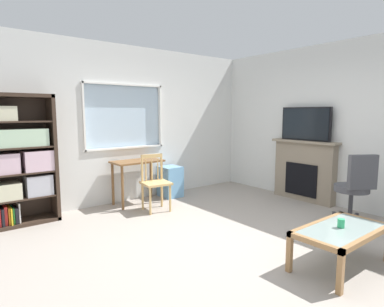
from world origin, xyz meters
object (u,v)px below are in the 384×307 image
Objects in this scene: wooden_chair at (155,182)px; fireplace at (304,170)px; bookshelf at (19,161)px; desk_under_window at (137,168)px; office_chair at (356,185)px; sippy_cup at (341,223)px; tv at (306,124)px; plastic_drawer_unit at (170,181)px; coffee_table at (341,233)px.

fireplace is at bearing -25.06° from wooden_chair.
bookshelf reaches higher than desk_under_window.
sippy_cup is (-1.45, -0.53, -0.10)m from office_chair.
desk_under_window is at bearing 94.13° from wooden_chair.
sippy_cup is (-1.93, -1.67, -0.92)m from tv.
fireplace is 0.83m from tv.
office_chair is (3.74, -2.89, -0.34)m from bookshelf.
office_chair is (-0.50, -1.14, 0.01)m from fireplace.
desk_under_window reaches higher than plastic_drawer_unit.
bookshelf is 4.60m from tv.
tv is 10.41× the size of sippy_cup.
fireplace reaches higher than sippy_cup.
plastic_drawer_unit is at bearing 39.84° from wooden_chair.
plastic_drawer_unit is (0.71, 0.05, -0.33)m from desk_under_window.
coffee_table is at bearing -81.29° from desk_under_window.
tv is at bearing -22.56° from bookshelf.
plastic_drawer_unit is (0.68, 0.56, -0.18)m from wooden_chair.
fireplace is (2.42, -1.13, 0.08)m from wooden_chair.
desk_under_window is (1.78, -0.11, -0.28)m from bookshelf.
bookshelf is 3.21× the size of plastic_drawer_unit.
fireplace is (1.75, -1.70, 0.26)m from plastic_drawer_unit.
bookshelf is at bearing 123.83° from sippy_cup.
bookshelf is at bearing 178.70° from plastic_drawer_unit.
bookshelf reaches higher than tv.
sippy_cup is at bearing -80.35° from wooden_chair.
bookshelf reaches higher than wooden_chair.
bookshelf is 20.30× the size of sippy_cup.
coffee_table is (0.51, -3.33, -0.27)m from desk_under_window.
wooden_chair is 0.73× the size of fireplace.
bookshelf is at bearing 176.57° from desk_under_window.
tv reaches higher than coffee_table.
desk_under_window is at bearing 98.80° from sippy_cup.
desk_under_window is 0.94× the size of wooden_chair.
wooden_chair is 2.81m from tv.
coffee_table is at bearing -93.45° from plastic_drawer_unit.
bookshelf is 4.16m from coffee_table.
coffee_table is 11.74× the size of sippy_cup.
desk_under_window is 0.85× the size of office_chair.
wooden_chair reaches higher than sippy_cup.
bookshelf reaches higher than plastic_drawer_unit.
wooden_chair is at bearing -140.16° from plastic_drawer_unit.
bookshelf is 1.73× the size of coffee_table.
wooden_chair reaches higher than coffee_table.
sippy_cup is (0.00, 0.01, 0.10)m from coffee_table.
plastic_drawer_unit is at bearing -1.30° from bookshelf.
bookshelf reaches higher than fireplace.
tv is 0.94× the size of office_chair.
sippy_cup is (0.48, -2.80, -0.01)m from wooden_chair.
fireplace is 2.57m from sippy_cup.
wooden_chair reaches higher than plastic_drawer_unit.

